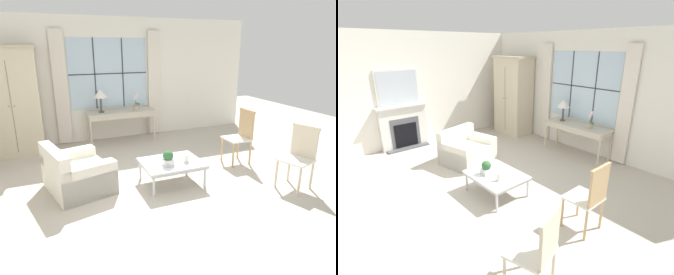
% 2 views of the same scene
% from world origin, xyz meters
% --- Properties ---
extents(ground_plane, '(14.00, 14.00, 0.00)m').
position_xyz_m(ground_plane, '(0.00, 0.00, 0.00)').
color(ground_plane, '#BCB2A3').
extents(wall_back_windowed, '(7.20, 0.14, 2.80)m').
position_xyz_m(wall_back_windowed, '(0.00, 3.02, 1.40)').
color(wall_back_windowed, white).
rests_on(wall_back_windowed, ground_plane).
extents(wall_left, '(0.06, 7.20, 2.80)m').
position_xyz_m(wall_left, '(-3.03, 0.60, 1.40)').
color(wall_left, white).
rests_on(wall_left, ground_plane).
extents(fireplace, '(0.34, 1.22, 1.93)m').
position_xyz_m(fireplace, '(-2.91, -0.26, 0.64)').
color(fireplace, '#515156').
rests_on(fireplace, ground_plane).
extents(armoire, '(1.10, 0.68, 2.19)m').
position_xyz_m(armoire, '(-2.04, 2.64, 1.10)').
color(armoire, beige).
rests_on(armoire, ground_plane).
extents(console_table, '(1.56, 0.54, 0.72)m').
position_xyz_m(console_table, '(0.16, 2.67, 0.64)').
color(console_table, beige).
rests_on(console_table, ground_plane).
extents(table_lamp, '(0.32, 0.32, 0.53)m').
position_xyz_m(table_lamp, '(-0.28, 2.68, 1.14)').
color(table_lamp, '#4C4742').
rests_on(table_lamp, console_table).
extents(potted_orchid, '(0.16, 0.13, 0.40)m').
position_xyz_m(potted_orchid, '(0.51, 2.62, 0.87)').
color(potted_orchid, tan).
rests_on(potted_orchid, console_table).
extents(armchair_upholstered, '(1.07, 1.18, 0.74)m').
position_xyz_m(armchair_upholstered, '(-1.12, 0.44, 0.26)').
color(armchair_upholstered, silver).
rests_on(armchair_upholstered, ground_plane).
extents(side_chair_wooden, '(0.44, 0.44, 1.03)m').
position_xyz_m(side_chair_wooden, '(1.93, 0.46, 0.59)').
color(side_chair_wooden, white).
rests_on(side_chair_wooden, ground_plane).
extents(accent_chair_wooden, '(0.55, 0.55, 1.00)m').
position_xyz_m(accent_chair_wooden, '(2.14, -0.77, 0.57)').
color(accent_chair_wooden, white).
rests_on(accent_chair_wooden, ground_plane).
extents(coffee_table, '(0.97, 0.77, 0.38)m').
position_xyz_m(coffee_table, '(0.34, 0.11, 0.34)').
color(coffee_table, silver).
rests_on(coffee_table, ground_plane).
extents(potted_plant_small, '(0.17, 0.17, 0.24)m').
position_xyz_m(potted_plant_small, '(0.23, -0.01, 0.50)').
color(potted_plant_small, white).
rests_on(potted_plant_small, coffee_table).
extents(pillar_candle, '(0.11, 0.11, 0.14)m').
position_xyz_m(pillar_candle, '(0.55, -0.00, 0.44)').
color(pillar_candle, silver).
rests_on(pillar_candle, coffee_table).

